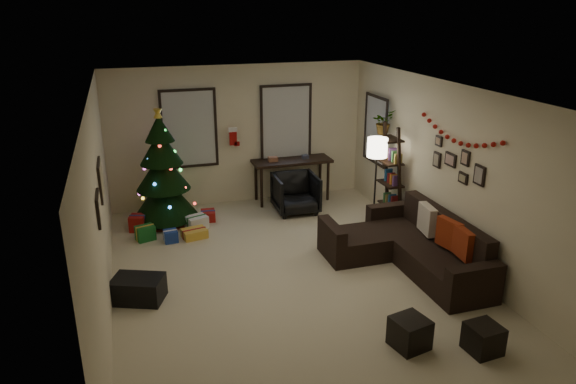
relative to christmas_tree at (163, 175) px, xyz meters
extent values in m
plane|color=beige|center=(1.54, -2.80, -0.89)|extent=(7.00, 7.00, 0.00)
plane|color=white|center=(1.54, -2.80, 1.81)|extent=(7.00, 7.00, 0.00)
plane|color=beige|center=(1.54, 0.70, 0.46)|extent=(5.00, 0.00, 5.00)
plane|color=beige|center=(1.54, -6.30, 0.46)|extent=(5.00, 0.00, 5.00)
plane|color=beige|center=(-0.96, -2.80, 0.46)|extent=(0.00, 7.00, 7.00)
plane|color=beige|center=(4.04, -2.80, 0.46)|extent=(0.00, 7.00, 7.00)
cube|color=#728CB2|center=(0.59, 0.67, 0.66)|extent=(0.94, 0.02, 1.35)
cube|color=beige|center=(0.59, 0.67, 0.66)|extent=(0.94, 0.03, 1.35)
cube|color=#728CB2|center=(2.49, 0.67, 0.66)|extent=(0.94, 0.02, 1.35)
cube|color=beige|center=(2.49, 0.67, 0.66)|extent=(0.94, 0.03, 1.35)
cube|color=#728CB2|center=(4.01, -0.25, 0.61)|extent=(0.05, 0.27, 1.17)
cube|color=beige|center=(4.01, -0.25, 0.61)|extent=(0.05, 0.45, 1.17)
cylinder|color=black|center=(0.00, 0.00, -0.76)|extent=(0.09, 0.09, 0.26)
cone|color=black|center=(0.00, 0.00, -0.38)|extent=(1.16, 1.16, 0.81)
cone|color=black|center=(0.00, 0.00, 0.09)|extent=(0.95, 0.95, 0.68)
cone|color=black|center=(0.00, 0.00, 0.51)|extent=(0.75, 0.75, 0.60)
cone|color=black|center=(0.00, 0.00, 0.85)|extent=(0.51, 0.51, 0.47)
cylinder|color=maroon|center=(0.00, 0.00, -0.88)|extent=(0.94, 0.94, 0.03)
cube|color=maroon|center=(0.74, -0.15, -0.80)|extent=(0.25, 0.30, 0.18)
cube|color=#14591E|center=(-0.41, -0.70, -0.77)|extent=(0.30, 0.22, 0.25)
cube|color=navy|center=(-0.01, -0.90, -0.79)|extent=(0.22, 0.22, 0.20)
cube|color=gold|center=(0.39, -0.85, -0.82)|extent=(0.40, 0.30, 0.15)
cube|color=silver|center=(0.49, -0.45, -0.78)|extent=(0.35, 0.28, 0.22)
cube|color=maroon|center=(-0.51, -0.25, -0.75)|extent=(0.26, 0.26, 0.28)
cube|color=black|center=(3.57, -2.96, -0.71)|extent=(0.80, 2.14, 0.38)
cube|color=black|center=(3.87, -2.96, -0.29)|extent=(0.20, 2.14, 0.46)
cube|color=black|center=(3.57, -4.14, -0.60)|extent=(0.80, 0.20, 0.59)
cube|color=black|center=(3.57, -1.79, -0.60)|extent=(0.80, 0.20, 0.59)
cube|color=black|center=(2.79, -2.29, -0.71)|extent=(0.76, 0.80, 0.38)
cube|color=black|center=(2.32, -2.29, -0.60)|extent=(0.18, 0.80, 0.59)
cube|color=maroon|center=(3.75, -3.58, -0.25)|extent=(0.15, 0.42, 0.41)
cube|color=maroon|center=(3.75, -3.24, -0.25)|extent=(0.19, 0.44, 0.43)
cube|color=beige|center=(3.75, -2.64, -0.26)|extent=(0.18, 0.45, 0.44)
cube|color=black|center=(2.35, -4.66, -0.71)|extent=(0.45, 0.45, 0.36)
cube|color=black|center=(3.11, -5.00, -0.72)|extent=(0.39, 0.39, 0.34)
cube|color=black|center=(2.54, 0.42, -0.08)|extent=(1.57, 0.56, 0.06)
cylinder|color=black|center=(1.85, 0.20, -0.50)|extent=(0.06, 0.06, 0.78)
cylinder|color=black|center=(1.85, 0.65, -0.50)|extent=(0.06, 0.06, 0.78)
cylinder|color=black|center=(3.23, 0.20, -0.50)|extent=(0.06, 0.06, 0.78)
cylinder|color=black|center=(3.23, 0.65, -0.50)|extent=(0.06, 0.06, 0.78)
imported|color=black|center=(2.41, -0.23, -0.52)|extent=(0.75, 0.70, 0.75)
cube|color=black|center=(3.86, -1.52, 0.02)|extent=(0.05, 0.05, 1.83)
cube|color=black|center=(3.86, -1.03, 0.02)|extent=(0.05, 0.05, 1.83)
cube|color=black|center=(3.83, -1.28, -0.54)|extent=(0.30, 0.51, 0.03)
cube|color=black|center=(3.83, -1.28, -0.13)|extent=(0.30, 0.51, 0.03)
cube|color=black|center=(3.83, -1.28, 0.28)|extent=(0.30, 0.51, 0.03)
cube|color=black|center=(3.83, -1.28, 0.69)|extent=(0.30, 0.51, 0.03)
imported|color=#4C4C4C|center=(3.84, -0.84, 0.95)|extent=(0.64, 0.62, 0.55)
cylinder|color=black|center=(3.49, -1.35, -0.88)|extent=(0.28, 0.28, 0.03)
cylinder|color=black|center=(3.49, -1.35, -0.18)|extent=(0.03, 0.03, 1.37)
cylinder|color=white|center=(3.49, -1.35, 0.58)|extent=(0.34, 0.34, 0.32)
cube|color=black|center=(-0.94, -2.15, 0.68)|extent=(0.04, 0.60, 0.50)
cube|color=tan|center=(-0.94, -2.15, 0.68)|extent=(0.01, 0.54, 0.45)
cube|color=black|center=(-0.94, -3.26, 0.69)|extent=(0.04, 0.45, 0.35)
cube|color=beige|center=(-0.94, -3.26, 0.69)|extent=(0.01, 0.41, 0.31)
cube|color=black|center=(4.02, -3.40, 0.66)|extent=(0.03, 0.22, 0.28)
cube|color=black|center=(4.02, -3.05, 0.81)|extent=(0.03, 0.18, 0.22)
cube|color=black|center=(4.02, -3.05, 0.51)|extent=(0.03, 0.20, 0.16)
cube|color=black|center=(4.02, -2.70, 0.69)|extent=(0.03, 0.26, 0.20)
cube|color=black|center=(4.02, -2.35, 0.59)|extent=(0.03, 0.18, 0.24)
cube|color=black|center=(4.02, -2.35, 0.89)|extent=(0.03, 0.16, 0.16)
cube|color=#990F0C|center=(1.39, 0.52, 0.47)|extent=(0.14, 0.04, 0.30)
cube|color=white|center=(1.39, 0.52, 0.62)|extent=(0.16, 0.05, 0.08)
cube|color=#990F0C|center=(1.46, 0.52, 0.34)|extent=(0.10, 0.04, 0.08)
cube|color=#990F0C|center=(1.72, 0.77, 0.54)|extent=(0.14, 0.04, 0.30)
cube|color=white|center=(1.72, 0.77, 0.69)|extent=(0.16, 0.05, 0.08)
cube|color=#990F0C|center=(1.79, 0.77, 0.41)|extent=(0.10, 0.04, 0.08)
cube|color=black|center=(-0.61, -2.66, -0.73)|extent=(0.78, 0.66, 0.33)
camera|label=1|loc=(-0.57, -9.28, 2.90)|focal=33.35mm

